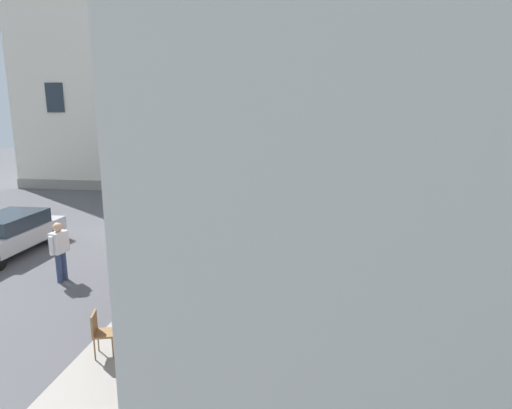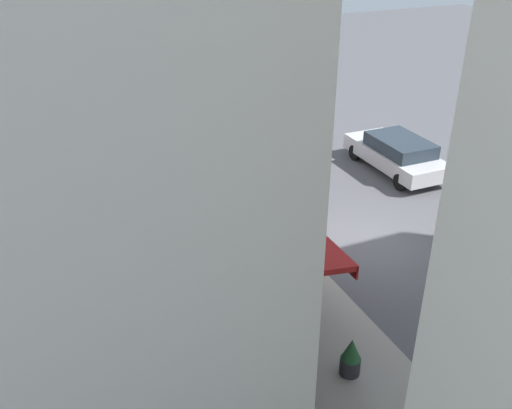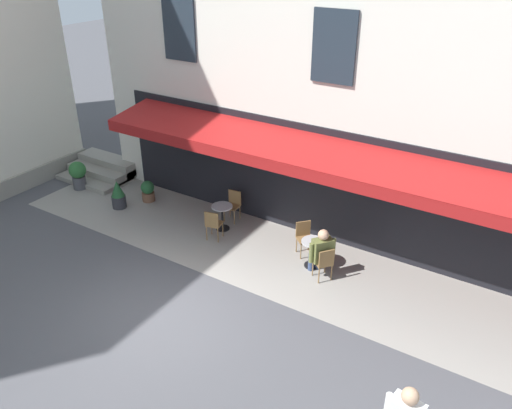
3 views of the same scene
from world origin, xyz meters
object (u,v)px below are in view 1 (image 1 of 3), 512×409
(walking_pedestrian_in_white, at_px, (60,247))
(potted_plant_by_steps, at_px, (266,203))
(cafe_table_near_entrance, at_px, (253,215))
(cafe_chair_wicker_corner_left, at_px, (163,319))
(cafe_table_streetside, at_px, (133,330))
(seated_patron_in_grey, at_px, (152,314))
(potted_plant_entrance_left, at_px, (251,199))
(potted_plant_under_sign, at_px, (261,190))
(cafe_chair_wicker_back_row, at_px, (269,214))
(cafe_chair_wicker_corner_right, at_px, (100,330))
(cafe_chair_wicker_by_window, at_px, (238,214))
(seated_companion_in_olive, at_px, (224,231))
(parked_car_silver, at_px, (7,233))
(cafe_table_mid_terrace, at_px, (233,235))
(no_parking_sign, at_px, (160,164))
(cafe_chair_wicker_kerbside, at_px, (219,237))
(cafe_chair_wicker_facing_street, at_px, (247,230))

(walking_pedestrian_in_white, distance_m, potted_plant_by_steps, 10.80)
(cafe_table_near_entrance, xyz_separation_m, cafe_chair_wicker_corner_left, (-9.57, 0.52, 0.06))
(cafe_table_streetside, relative_size, seated_patron_in_grey, 0.55)
(cafe_table_streetside, height_order, potted_plant_by_steps, cafe_table_streetside)
(potted_plant_entrance_left, bearing_deg, cafe_table_streetside, 178.52)
(walking_pedestrian_in_white, relative_size, potted_plant_under_sign, 1.81)
(cafe_chair_wicker_back_row, bearing_deg, potted_plant_entrance_left, 20.35)
(cafe_chair_wicker_corner_right, xyz_separation_m, potted_plant_by_steps, (13.19, -1.77, -0.20))
(cafe_table_near_entrance, distance_m, cafe_table_streetside, 10.04)
(cafe_chair_wicker_by_window, bearing_deg, cafe_table_streetside, 177.82)
(cafe_table_near_entrance, xyz_separation_m, walking_pedestrian_in_white, (-6.67, 4.56, 0.51))
(cafe_table_streetside, relative_size, seated_companion_in_olive, 0.56)
(seated_companion_in_olive, bearing_deg, cafe_table_near_entrance, -9.30)
(seated_companion_in_olive, bearing_deg, parked_car_silver, 100.36)
(cafe_chair_wicker_corner_right, distance_m, seated_companion_in_olive, 6.90)
(cafe_table_near_entrance, xyz_separation_m, cafe_table_mid_terrace, (-3.02, 0.30, 0.00))
(cafe_chair_wicker_corner_left, bearing_deg, cafe_table_near_entrance, -3.12)
(potted_plant_by_steps, relative_size, parked_car_silver, 0.16)
(no_parking_sign, bearing_deg, cafe_chair_wicker_by_window, -137.27)
(parked_car_silver, bearing_deg, no_parking_sign, -8.56)
(walking_pedestrian_in_white, relative_size, no_parking_sign, 0.66)
(cafe_chair_wicker_corner_left, xyz_separation_m, seated_patron_in_grey, (-0.15, 0.16, 0.17))
(cafe_table_streetside, distance_m, seated_companion_in_olive, 6.66)
(seated_companion_in_olive, bearing_deg, potted_plant_by_steps, -6.44)
(seated_patron_in_grey, bearing_deg, no_parking_sign, 19.37)
(cafe_chair_wicker_corner_left, bearing_deg, cafe_chair_wicker_by_window, 0.58)
(cafe_table_mid_terrace, xyz_separation_m, potted_plant_entrance_left, (6.50, 0.35, -0.05))
(cafe_chair_wicker_by_window, relative_size, cafe_chair_wicker_back_row, 1.00)
(cafe_table_mid_terrace, distance_m, cafe_chair_wicker_corner_right, 7.27)
(cafe_chair_wicker_kerbside, distance_m, seated_patron_in_grey, 6.19)
(cafe_chair_wicker_back_row, xyz_separation_m, cafe_chair_wicker_kerbside, (-3.57, 1.31, 0.00))
(cafe_table_near_entrance, bearing_deg, cafe_table_streetside, 174.33)
(cafe_table_near_entrance, height_order, parked_car_silver, parked_car_silver)
(cafe_table_mid_terrace, xyz_separation_m, potted_plant_by_steps, (6.04, -0.47, -0.15))
(cafe_chair_wicker_back_row, xyz_separation_m, parked_car_silver, (-4.71, 8.37, 0.16))
(cafe_chair_wicker_facing_street, height_order, parked_car_silver, parked_car_silver)
(seated_companion_in_olive, xyz_separation_m, walking_pedestrian_in_white, (-3.32, 4.01, 0.29))
(cafe_chair_wicker_by_window, height_order, walking_pedestrian_in_white, walking_pedestrian_in_white)
(cafe_table_mid_terrace, distance_m, no_parking_sign, 10.72)
(potted_plant_by_steps, bearing_deg, cafe_chair_wicker_by_window, 165.99)
(cafe_table_streetside, xyz_separation_m, potted_plant_entrance_left, (13.47, -0.35, -0.05))
(cafe_table_mid_terrace, relative_size, no_parking_sign, 0.29)
(seated_companion_in_olive, xyz_separation_m, parked_car_silver, (-1.32, 7.20, -0.00))
(walking_pedestrian_in_white, bearing_deg, cafe_table_mid_terrace, -49.44)
(cafe_table_near_entrance, xyz_separation_m, cafe_chair_wicker_by_window, (-0.14, 0.62, 0.06))
(potted_plant_entrance_left, bearing_deg, cafe_chair_wicker_corner_right, 176.00)
(seated_patron_in_grey, bearing_deg, cafe_chair_wicker_corner_left, -47.96)
(cafe_table_near_entrance, distance_m, cafe_chair_wicker_corner_right, 10.29)
(cafe_table_mid_terrace, bearing_deg, cafe_chair_wicker_kerbside, 142.54)
(cafe_table_streetside, relative_size, potted_plant_entrance_left, 0.83)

